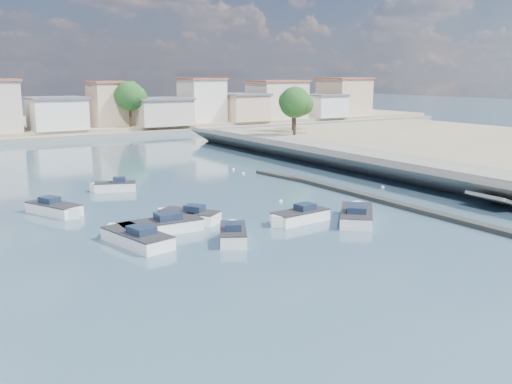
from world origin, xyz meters
The scene contains 16 objects.
ground centered at (0.00, 40.00, 0.00)m, with size 400.00×400.00×0.00m, color #2F4B5F.
seawall_walkway centered at (18.50, 13.00, 0.90)m, with size 5.00×90.00×1.80m, color slate.
breakwater centered at (6.90, 12.69, 0.17)m, with size 2.00×31.02×0.35m.
far_shore_land centered at (0.00, 92.00, 0.70)m, with size 160.00×40.00×1.40m, color gray.
far_shore_quay centered at (0.00, 71.00, 0.40)m, with size 160.00×2.50×0.80m, color slate.
far_town centered at (10.71, 76.92, 4.93)m, with size 113.01×12.80×8.35m.
shore_trees centered at (8.34, 68.11, 6.22)m, with size 74.56×38.32×7.92m.
motorboat_a centered at (-9.49, 13.18, 0.38)m, with size 3.89×4.47×1.48m.
motorboat_b centered at (-8.90, 7.43, 0.38)m, with size 3.35×4.35×1.48m.
motorboat_c centered at (-12.47, 11.50, 0.38)m, with size 6.13×2.18×1.48m.
motorboat_d centered at (-2.81, 8.79, 0.38)m, with size 4.90×2.23×1.48m.
motorboat_e centered at (-14.57, 9.93, 0.38)m, with size 3.21×6.03×1.48m.
motorboat_f centered at (-10.52, 26.71, 0.38)m, with size 4.09×2.65×1.48m.
motorboat_g centered at (-16.97, 20.37, 0.38)m, with size 3.57×5.11×1.48m.
motorboat_h centered at (1.18, 7.04, 0.38)m, with size 5.38×5.60×1.48m.
mooring_buoys centered at (6.96, 14.53, 0.05)m, with size 13.47×32.76×0.35m.
Camera 1 is at (-26.15, -23.28, 10.40)m, focal length 40.00 mm.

